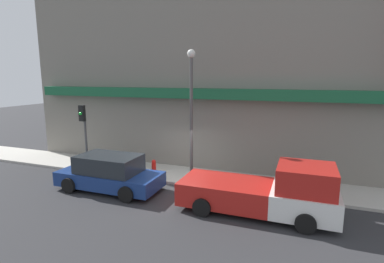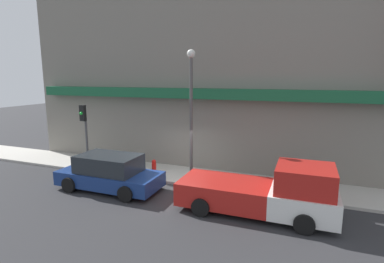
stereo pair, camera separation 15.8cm
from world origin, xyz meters
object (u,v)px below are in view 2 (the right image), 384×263
at_px(fire_hydrant, 154,166).
at_px(street_lamp, 191,102).
at_px(parked_car, 110,173).
at_px(traffic_light, 85,125).
at_px(pickup_truck, 266,192).

height_order(fire_hydrant, street_lamp, street_lamp).
bearing_deg(parked_car, street_lamp, 30.93).
bearing_deg(traffic_light, pickup_truck, -10.63).
height_order(parked_car, fire_hydrant, parked_car).
distance_m(pickup_truck, street_lamp, 4.95).
distance_m(parked_car, fire_hydrant, 2.49).
height_order(pickup_truck, street_lamp, street_lamp).
bearing_deg(fire_hydrant, parked_car, -111.95).
height_order(pickup_truck, parked_car, pickup_truck).
bearing_deg(parked_car, traffic_light, 147.05).
xyz_separation_m(parked_car, fire_hydrant, (0.92, 2.29, -0.27)).
xyz_separation_m(pickup_truck, parked_car, (-6.61, 0.00, -0.08)).
bearing_deg(pickup_truck, parked_car, 178.01).
bearing_deg(fire_hydrant, traffic_light, -171.47).
bearing_deg(traffic_light, parked_car, -32.91).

